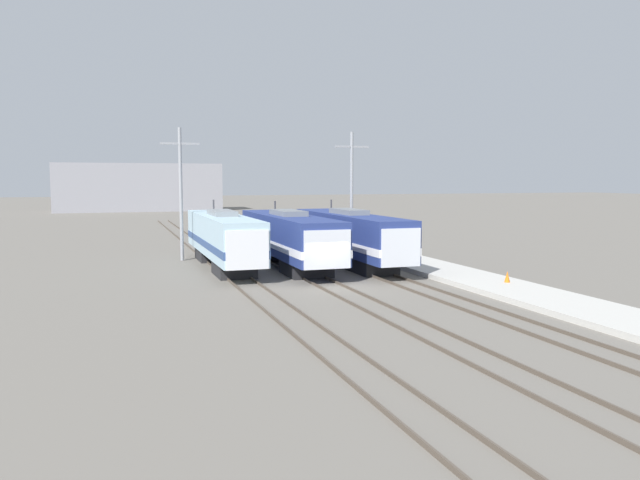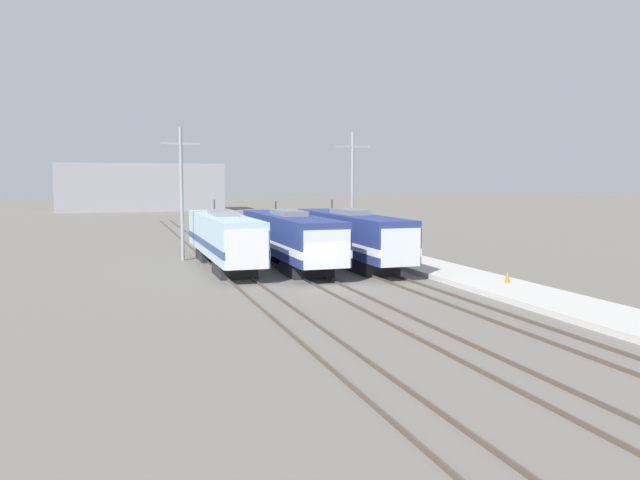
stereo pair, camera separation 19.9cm
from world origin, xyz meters
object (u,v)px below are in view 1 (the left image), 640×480
at_px(locomotive_far_left, 224,238).
at_px(locomotive_far_right, 351,236).
at_px(locomotive_center, 290,238).
at_px(traffic_cone, 507,277).
at_px(catenary_tower_left, 181,189).
at_px(catenary_tower_right, 352,189).

xyz_separation_m(locomotive_far_left, locomotive_far_right, (8.77, -1.46, 0.01)).
relative_size(locomotive_center, traffic_cone, 26.36).
height_order(locomotive_far_right, traffic_cone, locomotive_far_right).
relative_size(locomotive_far_right, catenary_tower_left, 1.71).
bearing_deg(traffic_cone, locomotive_far_right, 113.81).
bearing_deg(locomotive_center, locomotive_far_right, -3.09).
bearing_deg(locomotive_center, catenary_tower_left, 136.56).
xyz_separation_m(catenary_tower_left, traffic_cone, (16.03, -17.84, -4.72)).
bearing_deg(catenary_tower_right, catenary_tower_left, 180.00).
bearing_deg(traffic_cone, locomotive_center, 129.09).
bearing_deg(catenary_tower_left, traffic_cone, -48.06).
bearing_deg(catenary_tower_left, locomotive_far_left, -65.93).
xyz_separation_m(locomotive_far_right, traffic_cone, (4.99, -11.30, -1.44)).
xyz_separation_m(locomotive_far_left, catenary_tower_left, (-2.27, 5.09, 3.28)).
height_order(locomotive_center, traffic_cone, locomotive_center).
distance_m(locomotive_far_right, catenary_tower_right, 7.76).
height_order(catenary_tower_right, traffic_cone, catenary_tower_right).
bearing_deg(locomotive_far_right, locomotive_far_left, 170.58).
height_order(locomotive_center, locomotive_far_right, locomotive_far_right).
height_order(locomotive_far_left, locomotive_center, locomotive_far_left).
bearing_deg(locomotive_center, catenary_tower_right, 42.07).
relative_size(locomotive_far_left, locomotive_far_right, 0.98).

